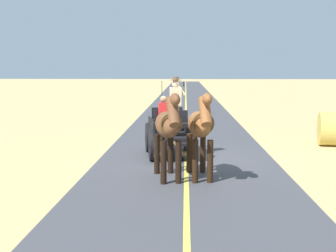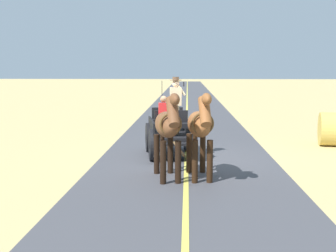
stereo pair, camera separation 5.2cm
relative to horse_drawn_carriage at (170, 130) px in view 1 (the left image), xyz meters
The scene contains 7 objects.
ground_plane 1.01m from the horse_drawn_carriage, 150.79° to the left, with size 200.00×200.00×0.00m, color tan.
road_surface 1.01m from the horse_drawn_carriage, 150.79° to the left, with size 5.34×160.00×0.01m, color #424247.
road_centre_stripe 1.00m from the horse_drawn_carriage, 150.79° to the left, with size 0.12×160.00×0.00m, color #DBCC4C.
horse_drawn_carriage is the anchor object (origin of this frame).
horse_near_side 3.10m from the horse_drawn_carriage, 106.29° to the left, with size 0.75×2.15×2.21m.
horse_off_side 3.10m from the horse_drawn_carriage, 91.09° to the left, with size 0.87×2.15×2.21m.
hay_bale 6.20m from the horse_drawn_carriage, 160.10° to the right, with size 1.20×1.20×1.10m, color gold.
Camera 1 is at (0.03, 13.85, 2.77)m, focal length 48.51 mm.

